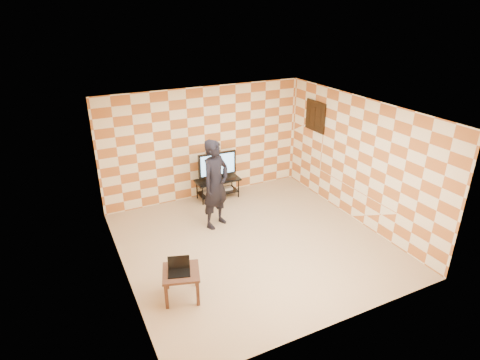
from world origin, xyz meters
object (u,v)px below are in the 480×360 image
Objects in this scene: tv at (217,165)px; person at (216,184)px; side_table at (181,276)px; tv_stand at (218,184)px.

person is (-0.54, -1.18, 0.08)m from tv.
tv_stand is at bearing 57.49° from side_table.
side_table is (-1.96, -3.08, 0.04)m from tv_stand.
tv_stand is 1.13× the size of tv.
tv_stand is 0.51m from tv.
side_table is at bearing -122.53° from tv.
person is at bearing -114.65° from tv_stand.
person is at bearing 53.20° from side_table.
tv is at bearing 39.41° from person.
tv is at bearing -88.46° from tv_stand.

